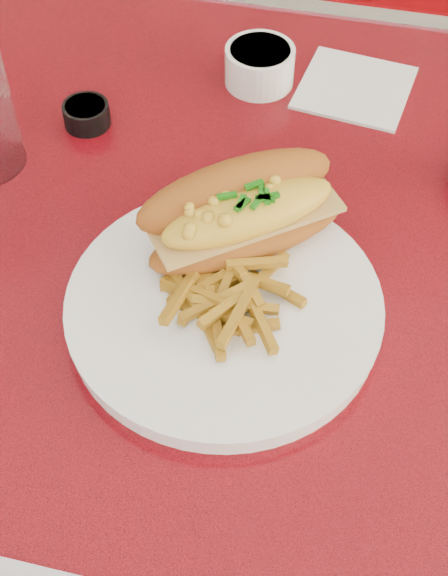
% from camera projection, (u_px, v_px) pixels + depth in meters
% --- Properties ---
extents(ground, '(8.00, 8.00, 0.00)m').
position_uv_depth(ground, '(319.00, 539.00, 1.40)').
color(ground, beige).
rests_on(ground, ground).
extents(diner_table, '(1.23, 0.83, 0.77)m').
position_uv_depth(diner_table, '(367.00, 337.00, 0.93)').
color(diner_table, red).
rests_on(diner_table, ground).
extents(booth_bench_far, '(1.20, 0.51, 0.90)m').
position_uv_depth(booth_bench_far, '(391.00, 117.00, 1.67)').
color(booth_bench_far, '#A20A11').
rests_on(booth_bench_far, ground).
extents(dinner_plate, '(0.35, 0.35, 0.02)m').
position_uv_depth(dinner_plate, '(224.00, 307.00, 0.73)').
color(dinner_plate, white).
rests_on(dinner_plate, diner_table).
extents(mac_hoagie, '(0.22, 0.20, 0.09)m').
position_uv_depth(mac_hoagie, '(243.00, 212.00, 0.75)').
color(mac_hoagie, '#A3561A').
rests_on(mac_hoagie, dinner_plate).
extents(fries_pile, '(0.12, 0.11, 0.03)m').
position_uv_depth(fries_pile, '(226.00, 286.00, 0.72)').
color(fries_pile, '#BF8920').
rests_on(fries_pile, dinner_plate).
extents(fork, '(0.03, 0.15, 0.00)m').
position_uv_depth(fork, '(298.00, 261.00, 0.76)').
color(fork, '#BCBCC1').
rests_on(fork, dinner_plate).
extents(gravy_ramekin, '(0.10, 0.10, 0.05)m').
position_uv_depth(gravy_ramekin, '(260.00, 65.00, 0.94)').
color(gravy_ramekin, white).
rests_on(gravy_ramekin, diner_table).
extents(sauce_cup_left, '(0.07, 0.07, 0.03)m').
position_uv_depth(sauce_cup_left, '(86.00, 114.00, 0.90)').
color(sauce_cup_left, black).
rests_on(sauce_cup_left, diner_table).
extents(paper_napkin, '(0.14, 0.14, 0.00)m').
position_uv_depth(paper_napkin, '(355.00, 88.00, 0.95)').
color(paper_napkin, white).
rests_on(paper_napkin, diner_table).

